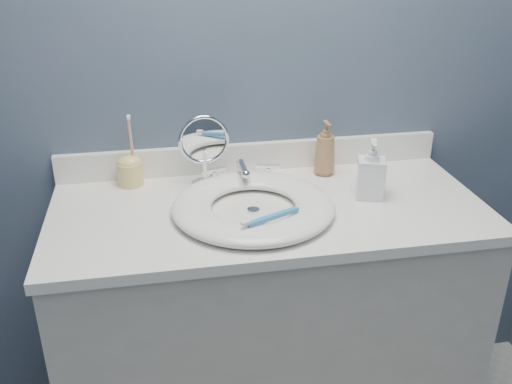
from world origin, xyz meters
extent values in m
cube|color=#3F515F|center=(0.00, 1.25, 1.20)|extent=(2.20, 0.02, 2.40)
cube|color=beige|center=(0.00, 0.97, 0.42)|extent=(1.20, 0.55, 0.85)
cube|color=white|center=(0.00, 0.97, 0.86)|extent=(1.22, 0.57, 0.03)
cube|color=white|center=(0.00, 1.24, 0.93)|extent=(1.22, 0.02, 0.09)
cylinder|color=silver|center=(-0.05, 0.94, 0.88)|extent=(0.04, 0.04, 0.01)
cube|color=silver|center=(-0.05, 1.16, 0.89)|extent=(0.22, 0.05, 0.01)
cylinder|color=silver|center=(-0.05, 1.16, 0.92)|extent=(0.03, 0.03, 0.06)
cylinder|color=silver|center=(-0.05, 1.11, 0.94)|extent=(0.02, 0.09, 0.02)
sphere|color=silver|center=(-0.05, 1.06, 0.94)|extent=(0.03, 0.03, 0.03)
cylinder|color=silver|center=(-0.14, 1.16, 0.90)|extent=(0.02, 0.02, 0.03)
cube|color=silver|center=(-0.14, 1.16, 0.92)|extent=(0.08, 0.03, 0.01)
cylinder|color=silver|center=(0.04, 1.16, 0.90)|extent=(0.02, 0.02, 0.03)
cube|color=silver|center=(0.04, 1.16, 0.92)|extent=(0.08, 0.03, 0.01)
cylinder|color=silver|center=(-0.16, 1.14, 0.89)|extent=(0.09, 0.09, 0.01)
cylinder|color=silver|center=(-0.16, 1.14, 0.94)|extent=(0.01, 0.01, 0.11)
torus|color=silver|center=(-0.16, 1.14, 1.03)|extent=(0.15, 0.02, 0.15)
cylinder|color=white|center=(-0.16, 1.14, 1.03)|extent=(0.13, 0.01, 0.13)
imported|color=#996E45|center=(0.22, 1.16, 0.97)|extent=(0.07, 0.07, 0.17)
imported|color=white|center=(0.30, 0.98, 0.97)|extent=(0.10, 0.10, 0.17)
cylinder|color=#EAD675|center=(-0.38, 1.19, 0.92)|extent=(0.08, 0.08, 0.07)
ellipsoid|color=#EAD675|center=(-0.38, 1.19, 0.95)|extent=(0.08, 0.07, 0.05)
cylinder|color=#F09B88|center=(-0.37, 1.19, 1.02)|extent=(0.01, 0.02, 0.14)
cube|color=white|center=(-0.37, 1.19, 1.10)|extent=(0.01, 0.02, 0.01)
cube|color=teal|center=(-0.02, 0.82, 0.92)|extent=(0.15, 0.08, 0.01)
cube|color=white|center=(-0.10, 0.79, 0.93)|extent=(0.03, 0.02, 0.01)
camera|label=1|loc=(-0.29, -0.43, 1.60)|focal=40.00mm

